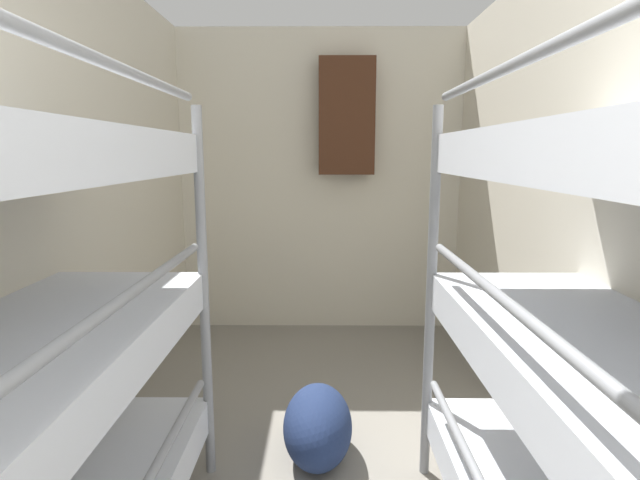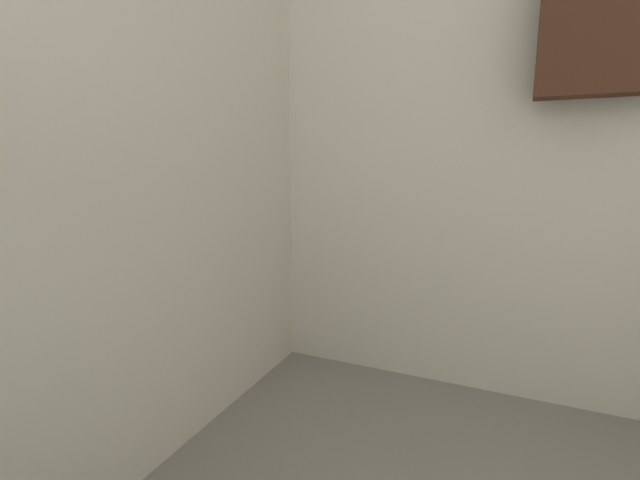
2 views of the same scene
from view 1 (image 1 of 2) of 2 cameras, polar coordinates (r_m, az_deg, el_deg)
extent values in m
cube|color=beige|center=(2.27, -31.70, 2.20)|extent=(0.06, 4.59, 2.46)
cube|color=beige|center=(2.24, 31.33, 2.15)|extent=(0.06, 4.59, 2.46)
cube|color=beige|center=(4.18, 0.06, 6.50)|extent=(2.42, 0.06, 2.46)
cylinder|color=gray|center=(2.28, -13.10, -6.64)|extent=(0.04, 0.04, 1.67)
cylinder|color=gray|center=(1.35, -22.84, -7.20)|extent=(0.03, 1.64, 0.03)
cylinder|color=gray|center=(1.32, -24.66, 18.51)|extent=(0.03, 1.64, 0.03)
cylinder|color=gray|center=(2.27, 12.54, -6.71)|extent=(0.04, 0.04, 1.67)
cube|color=silver|center=(1.55, 32.47, -14.43)|extent=(0.65, 1.92, 0.16)
cylinder|color=gray|center=(1.33, 21.38, -7.38)|extent=(0.03, 1.64, 0.03)
cylinder|color=gray|center=(1.30, 23.13, 18.78)|extent=(0.03, 1.64, 0.03)
ellipsoid|color=navy|center=(2.59, -0.29, -20.39)|extent=(0.34, 0.59, 0.34)
cube|color=#472819|center=(4.03, 3.07, 13.90)|extent=(0.44, 0.12, 0.90)
camera|label=2|loc=(2.14, -2.20, -1.26)|focal=24.00mm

